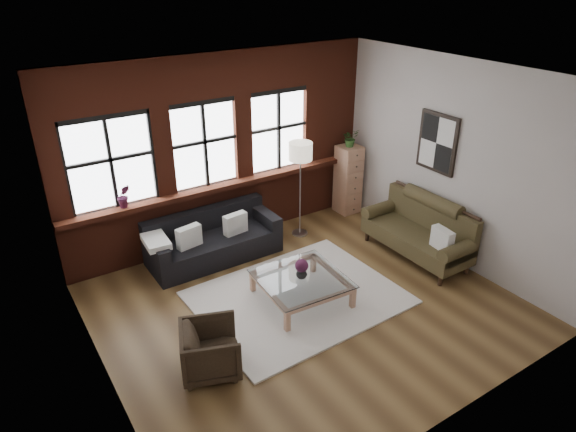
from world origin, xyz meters
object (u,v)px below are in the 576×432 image
vase (302,273)px  floor_lamp (300,186)px  armchair (211,350)px  coffee_table (301,289)px  drawer_chest (348,179)px  dark_sofa (214,237)px  vintage_settee (417,229)px

vase → floor_lamp: 2.07m
armchair → coffee_table: (1.70, 0.59, -0.13)m
coffee_table → drawer_chest: drawer_chest is taller
dark_sofa → drawer_chest: bearing=3.9°
vintage_settee → coffee_table: vintage_settee is taller
armchair → vase: 1.81m
dark_sofa → floor_lamp: floor_lamp is taller
floor_lamp → drawer_chest: bearing=12.4°
armchair → drawer_chest: bearing=-37.5°
coffee_table → vase: vase is taller
armchair → drawer_chest: 4.87m
dark_sofa → coffee_table: 1.85m
vase → floor_lamp: (1.12, 1.68, 0.47)m
dark_sofa → coffee_table: (0.52, -1.77, -0.20)m
armchair → vintage_settee: bearing=-60.9°
dark_sofa → floor_lamp: 1.73m
dark_sofa → armchair: dark_sofa is taller
coffee_table → vintage_settee: bearing=-0.1°
coffee_table → floor_lamp: floor_lamp is taller
vase → coffee_table: bearing=135.0°
armchair → coffee_table: size_ratio=0.59×
armchair → coffee_table: bearing=-50.2°
vase → drawer_chest: size_ratio=0.12×
coffee_table → drawer_chest: (2.43, 1.97, 0.48)m
drawer_chest → floor_lamp: (-1.31, -0.29, 0.27)m
vase → floor_lamp: bearing=56.3°
vintage_settee → vase: bearing=179.9°
vintage_settee → vase: 2.28m
dark_sofa → drawer_chest: size_ratio=1.61×
vintage_settee → coffee_table: 2.30m
vintage_settee → vase: (-2.27, 0.00, -0.05)m
dark_sofa → vintage_settee: vintage_settee is taller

